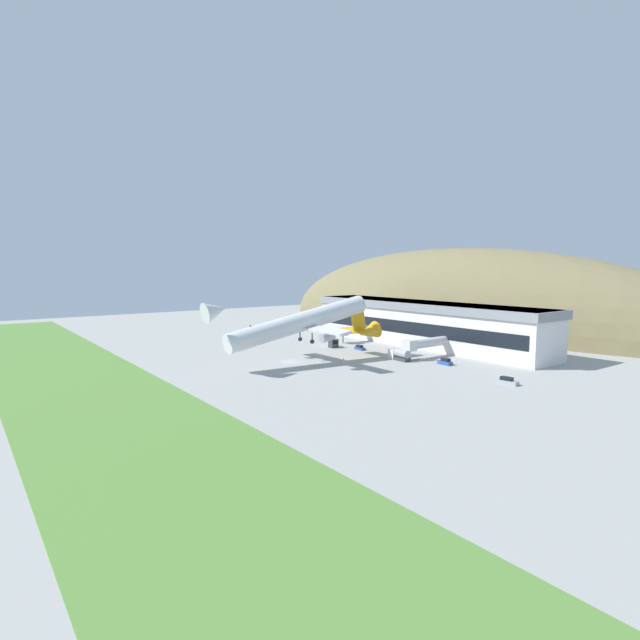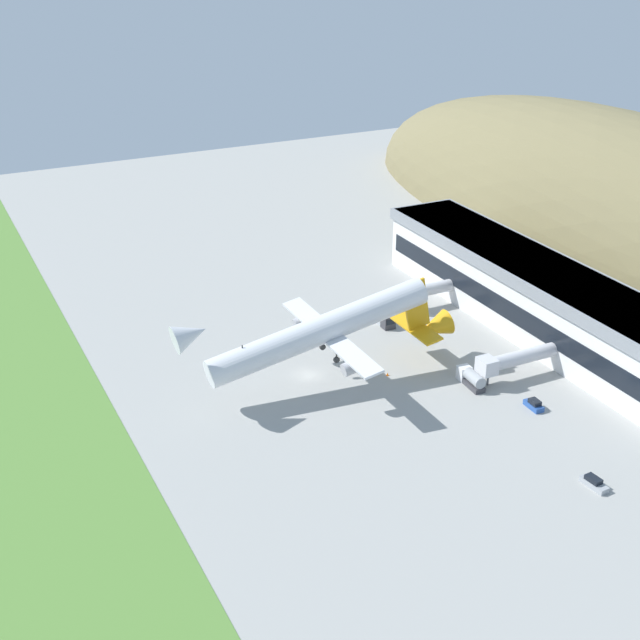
{
  "view_description": "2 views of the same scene",
  "coord_description": "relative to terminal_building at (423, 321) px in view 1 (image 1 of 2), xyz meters",
  "views": [
    {
      "loc": [
        109.05,
        -71.13,
        25.03
      ],
      "look_at": [
        6.02,
        5.48,
        11.2
      ],
      "focal_mm": 28.0,
      "sensor_mm": 36.0,
      "label": 1
    },
    {
      "loc": [
        128.37,
        -60.57,
        78.07
      ],
      "look_at": [
        2.11,
        1.49,
        11.74
      ],
      "focal_mm": 50.0,
      "sensor_mm": 36.0,
      "label": 2
    }
  ],
  "objects": [
    {
      "name": "ground_plane",
      "position": [
        -2.17,
        -49.05,
        -7.83
      ],
      "size": [
        322.03,
        322.03,
        0.0
      ],
      "primitive_type": "plane",
      "color": "#9E9E99"
    },
    {
      "name": "grass_strip_foreground",
      "position": [
        -2.17,
        -99.18,
        -7.79
      ],
      "size": [
        289.83,
        31.24,
        0.08
      ],
      "primitive_type": "cube",
      "color": "#568438",
      "rests_on": "ground_plane"
    },
    {
      "name": "hill_backdrop",
      "position": [
        -28.41,
        49.13,
        -7.83
      ],
      "size": [
        209.55,
        57.31,
        65.27
      ],
      "primitive_type": "ellipsoid",
      "color": "olive",
      "rests_on": "ground_plane"
    },
    {
      "name": "terminal_building",
      "position": [
        0.0,
        0.0,
        0.0
      ],
      "size": [
        86.59,
        16.43,
        13.84
      ],
      "color": "silver",
      "rests_on": "ground_plane"
    },
    {
      "name": "jetway_0",
      "position": [
        -18.33,
        -14.38,
        -3.84
      ],
      "size": [
        3.38,
        12.01,
        5.43
      ],
      "color": "silver",
      "rests_on": "ground_plane"
    },
    {
      "name": "jetway_1",
      "position": [
        15.18,
        -16.56,
        -3.84
      ],
      "size": [
        3.38,
        16.12,
        5.43
      ],
      "color": "silver",
      "rests_on": "ground_plane"
    },
    {
      "name": "cargo_airplane",
      "position": [
        1.92,
        -47.66,
        2.67
      ],
      "size": [
        32.34,
        53.37,
        14.5
      ],
      "color": "silver"
    },
    {
      "name": "service_car_0",
      "position": [
        25.21,
        -19.51,
        -7.13
      ],
      "size": [
        3.87,
        1.82,
        1.69
      ],
      "color": "#264C99",
      "rests_on": "ground_plane"
    },
    {
      "name": "service_car_1",
      "position": [
        -5.19,
        -21.91,
        -7.25
      ],
      "size": [
        3.71,
        1.84,
        1.41
      ],
      "color": "#264C99",
      "rests_on": "ground_plane"
    },
    {
      "name": "service_car_2",
      "position": [
        47.02,
        -25.82,
        -7.19
      ],
      "size": [
        4.6,
        2.04,
        1.55
      ],
      "color": "#999EA3",
      "rests_on": "ground_plane"
    },
    {
      "name": "fuel_truck",
      "position": [
        -15.44,
        -25.83,
        -6.4
      ],
      "size": [
        7.03,
        2.56,
        2.96
      ],
      "color": "#333338",
      "rests_on": "ground_plane"
    },
    {
      "name": "box_truck",
      "position": [
        13.88,
        -24.51,
        -6.38
      ],
      "size": [
        6.99,
        2.64,
        3.03
      ],
      "color": "silver",
      "rests_on": "ground_plane"
    },
    {
      "name": "traffic_cone_0",
      "position": [
        4.21,
        -35.97,
        -7.55
      ],
      "size": [
        0.52,
        0.52,
        0.58
      ],
      "color": "orange",
      "rests_on": "ground_plane"
    }
  ]
}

